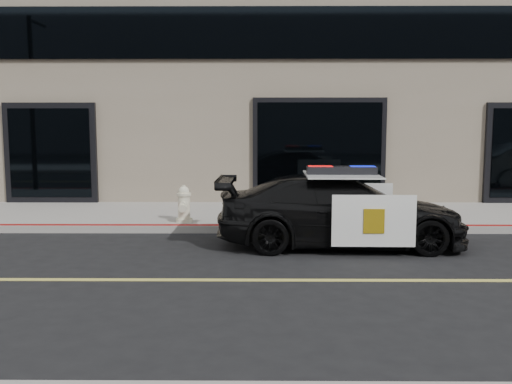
{
  "coord_description": "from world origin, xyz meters",
  "views": [
    {
      "loc": [
        -2.52,
        -7.88,
        2.22
      ],
      "look_at": [
        -2.6,
        2.2,
        1.0
      ],
      "focal_mm": 40.0,
      "sensor_mm": 36.0,
      "label": 1
    }
  ],
  "objects": [
    {
      "name": "sidewalk_n",
      "position": [
        0.0,
        5.25,
        0.07
      ],
      "size": [
        60.0,
        3.5,
        0.15
      ],
      "primitive_type": "cube",
      "color": "gray",
      "rests_on": "ground"
    },
    {
      "name": "ground",
      "position": [
        0.0,
        0.0,
        0.0
      ],
      "size": [
        120.0,
        120.0,
        0.0
      ],
      "primitive_type": "plane",
      "color": "black",
      "rests_on": "ground"
    },
    {
      "name": "fire_hydrant",
      "position": [
        -4.13,
        3.94,
        0.52
      ],
      "size": [
        0.35,
        0.49,
        0.78
      ],
      "color": "#F1EFC5",
      "rests_on": "sidewalk_n"
    },
    {
      "name": "police_car",
      "position": [
        -1.07,
        2.29,
        0.65
      ],
      "size": [
        2.13,
        4.52,
        1.46
      ],
      "color": "black",
      "rests_on": "ground"
    },
    {
      "name": "building_n",
      "position": [
        0.0,
        10.5,
        6.0
      ],
      "size": [
        60.0,
        7.0,
        12.0
      ],
      "primitive_type": "cube",
      "color": "#756856",
      "rests_on": "ground"
    }
  ]
}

